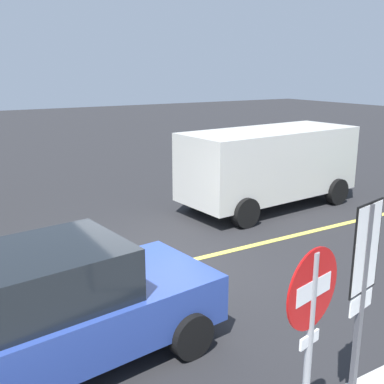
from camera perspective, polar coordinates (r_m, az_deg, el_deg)
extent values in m
plane|color=#262628|center=(9.34, -4.44, -9.36)|extent=(80.00, 80.00, 0.00)
cube|color=#E0D14C|center=(10.90, 9.85, -5.88)|extent=(28.00, 0.16, 0.01)
cylinder|color=gray|center=(4.69, 13.88, -20.29)|extent=(0.07, 0.07, 2.30)
cylinder|color=red|center=(4.28, 14.55, -11.37)|extent=(0.75, 0.18, 0.76)
cube|color=white|center=(4.28, 14.55, -11.37)|extent=(0.53, 0.14, 0.18)
cube|color=white|center=(4.52, 14.13, -17.08)|extent=(0.28, 0.08, 0.11)
cube|color=#4C4C51|center=(5.48, 19.76, -14.04)|extent=(0.06, 0.06, 2.50)
cube|color=white|center=(5.16, 20.50, -6.45)|extent=(0.49, 0.13, 0.95)
cube|color=black|center=(5.16, 20.50, -6.45)|extent=(0.53, 0.13, 0.99)
cube|color=white|center=(5.40, 19.91, -12.55)|extent=(0.44, 0.12, 0.20)
cube|color=silver|center=(13.27, 9.44, 3.63)|extent=(5.34, 2.41, 1.82)
cube|color=black|center=(11.84, 2.35, 4.45)|extent=(0.31, 1.85, 0.80)
cylinder|color=black|center=(11.60, 6.55, -2.52)|extent=(0.78, 0.32, 0.76)
cylinder|color=black|center=(13.09, 0.67, -0.42)|extent=(0.78, 0.32, 0.76)
cylinder|color=black|center=(14.15, 17.23, 0.07)|extent=(0.78, 0.32, 0.76)
cylinder|color=black|center=(15.39, 11.34, 1.61)|extent=(0.78, 0.32, 0.76)
cube|color=#2D479E|center=(6.49, -15.48, -14.81)|extent=(4.37, 2.25, 0.69)
cube|color=black|center=(6.12, -17.75, -9.68)|extent=(2.18, 1.78, 0.69)
cylinder|color=black|center=(7.89, -8.14, -11.63)|extent=(0.66, 0.30, 0.64)
cylinder|color=black|center=(6.61, -0.11, -17.10)|extent=(0.66, 0.30, 0.64)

